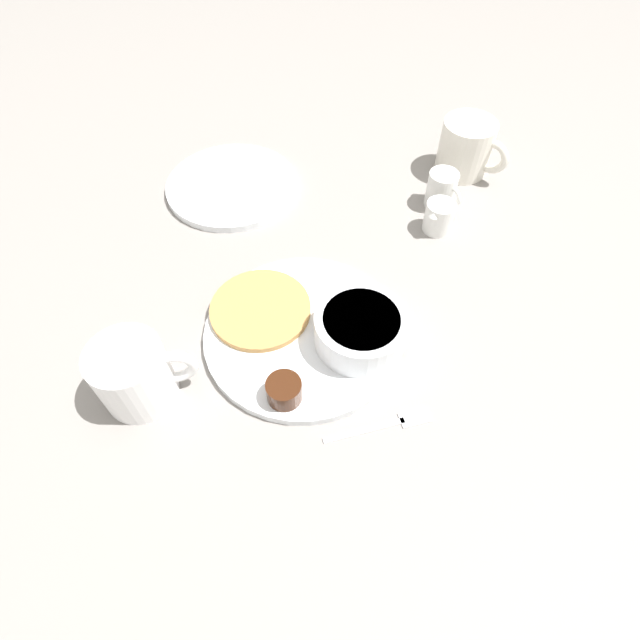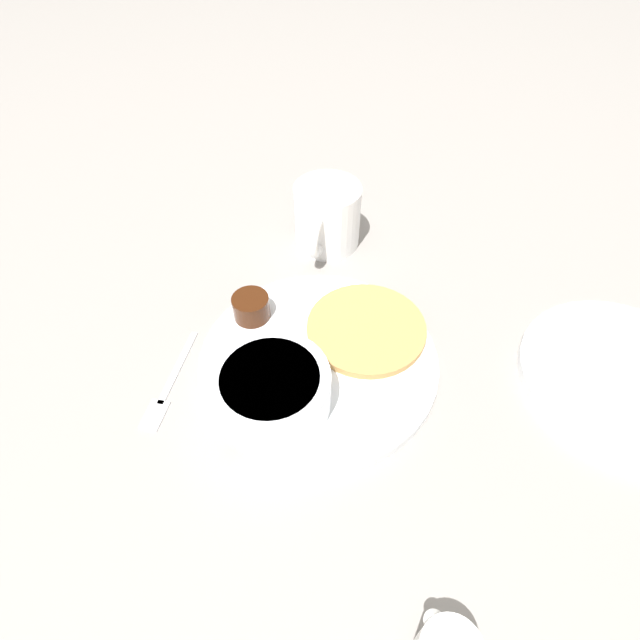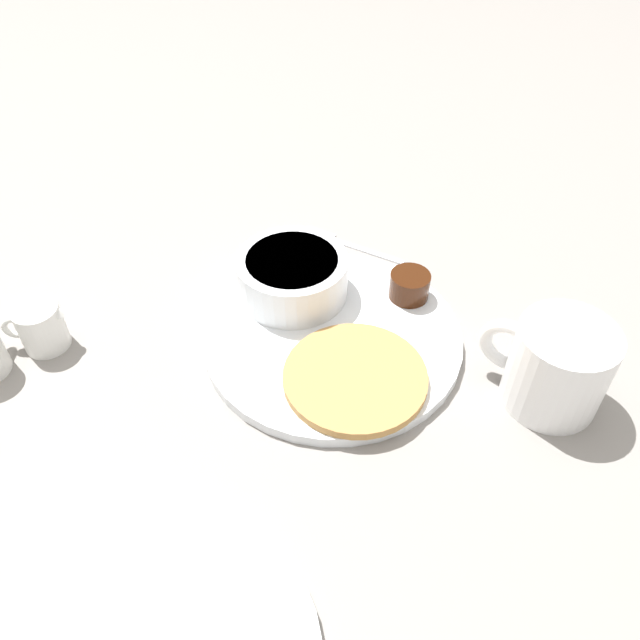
{
  "view_description": "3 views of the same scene",
  "coord_description": "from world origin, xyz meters",
  "px_view_note": "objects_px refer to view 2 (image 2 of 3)",
  "views": [
    {
      "loc": [
        -0.2,
        0.33,
        0.56
      ],
      "look_at": [
        -0.02,
        -0.02,
        0.03
      ],
      "focal_mm": 28.0,
      "sensor_mm": 36.0,
      "label": 1
    },
    {
      "loc": [
        -0.19,
        -0.28,
        0.45
      ],
      "look_at": [
        0.02,
        0.02,
        0.05
      ],
      "focal_mm": 28.0,
      "sensor_mm": 36.0,
      "label": 2
    },
    {
      "loc": [
        0.43,
        -0.15,
        0.47
      ],
      "look_at": [
        0.01,
        -0.02,
        0.05
      ],
      "focal_mm": 35.0,
      "sensor_mm": 36.0,
      "label": 3
    }
  ],
  "objects_px": {
    "plate": "(319,360)",
    "coffee_mug": "(327,217)",
    "fork": "(167,389)",
    "bowl": "(271,389)"
  },
  "relations": [
    {
      "from": "plate",
      "to": "coffee_mug",
      "type": "relative_size",
      "value": 2.46
    },
    {
      "from": "plate",
      "to": "bowl",
      "type": "distance_m",
      "value": 0.08
    },
    {
      "from": "plate",
      "to": "bowl",
      "type": "height_order",
      "value": "bowl"
    },
    {
      "from": "plate",
      "to": "coffee_mug",
      "type": "bearing_deg",
      "value": 52.38
    },
    {
      "from": "plate",
      "to": "fork",
      "type": "relative_size",
      "value": 2.53
    },
    {
      "from": "bowl",
      "to": "coffee_mug",
      "type": "distance_m",
      "value": 0.28
    },
    {
      "from": "coffee_mug",
      "to": "plate",
      "type": "bearing_deg",
      "value": -127.62
    },
    {
      "from": "plate",
      "to": "fork",
      "type": "bearing_deg",
      "value": 157.74
    },
    {
      "from": "plate",
      "to": "fork",
      "type": "xyz_separation_m",
      "value": [
        -0.16,
        0.06,
        -0.0
      ]
    },
    {
      "from": "plate",
      "to": "fork",
      "type": "distance_m",
      "value": 0.17
    }
  ]
}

